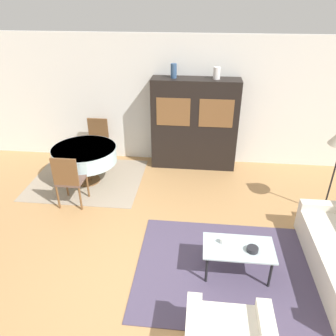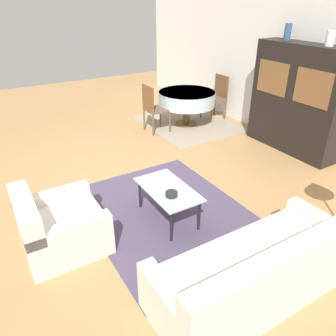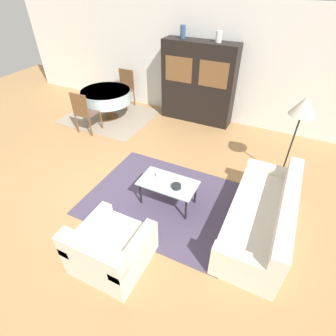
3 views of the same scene
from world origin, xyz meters
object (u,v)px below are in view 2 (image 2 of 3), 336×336
at_px(couch, 258,273).
at_px(armchair, 58,227).
at_px(bowl, 171,194).
at_px(dining_chair_far, 217,95).
at_px(display_cabinet, 297,100).
at_px(dining_table, 187,99).
at_px(vase_tall, 288,32).
at_px(cup, 164,178).
at_px(coffee_table, 168,192).
at_px(dining_chair_near, 153,106).
at_px(vase_short, 330,38).

xyz_separation_m(couch, armchair, (-1.68, -1.44, -0.00)).
bearing_deg(bowl, dining_chair_far, 134.06).
bearing_deg(bowl, display_cabinet, 105.46).
relative_size(dining_table, vase_tall, 4.52).
distance_m(cup, vase_tall, 3.55).
height_order(coffee_table, vase_tall, vase_tall).
xyz_separation_m(armchair, display_cabinet, (-0.53, 4.46, 0.67)).
xyz_separation_m(bowl, vase_tall, (-1.32, 3.17, 1.55)).
height_order(coffee_table, cup, cup).
bearing_deg(couch, armchair, 130.56).
height_order(cup, vase_tall, vase_tall).
bearing_deg(dining_chair_far, coffee_table, 132.88).
distance_m(dining_chair_near, vase_tall, 2.85).
distance_m(armchair, vase_short, 4.79).
bearing_deg(bowl, dining_table, 143.19).
xyz_separation_m(bowl, vase_short, (-0.49, 3.17, 1.53)).
xyz_separation_m(display_cabinet, cup, (0.50, -3.05, -0.46)).
relative_size(display_cabinet, bowl, 12.74).
height_order(couch, bowl, couch).
height_order(vase_tall, vase_short, vase_tall).
bearing_deg(cup, bowl, -17.09).
bearing_deg(display_cabinet, couch, -53.85).
height_order(display_cabinet, vase_tall, vase_tall).
bearing_deg(display_cabinet, coffee_table, -77.20).
bearing_deg(display_cabinet, dining_table, -155.61).
relative_size(dining_chair_near, bowl, 6.62).
distance_m(dining_chair_near, vase_short, 3.39).
xyz_separation_m(couch, cup, (-1.70, -0.03, 0.21)).
relative_size(display_cabinet, vase_short, 8.34).
height_order(dining_chair_near, dining_chair_far, same).
xyz_separation_m(armchair, vase_tall, (-0.97, 4.46, 1.76)).
bearing_deg(armchair, bowl, 74.88).
distance_m(vase_tall, vase_short, 0.83).
height_order(coffee_table, display_cabinet, display_cabinet).
height_order(armchair, bowl, armchair).
relative_size(cup, vase_tall, 0.29).
xyz_separation_m(cup, vase_short, (-0.11, 3.05, 1.52)).
height_order(couch, dining_chair_far, dining_chair_far).
height_order(display_cabinet, dining_table, display_cabinet).
relative_size(display_cabinet, dining_table, 1.53).
xyz_separation_m(cup, vase_tall, (-0.94, 3.05, 1.55)).
xyz_separation_m(armchair, dining_table, (-2.61, 3.51, 0.32)).
bearing_deg(display_cabinet, dining_chair_near, -139.38).
bearing_deg(coffee_table, vase_short, 95.82).
xyz_separation_m(couch, dining_table, (-4.30, 2.07, 0.32)).
distance_m(armchair, dining_chair_far, 5.09).
distance_m(display_cabinet, dining_chair_near, 2.78).
bearing_deg(dining_chair_near, dining_table, 90.00).
distance_m(display_cabinet, vase_tall, 1.17).
height_order(couch, dining_table, couch).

